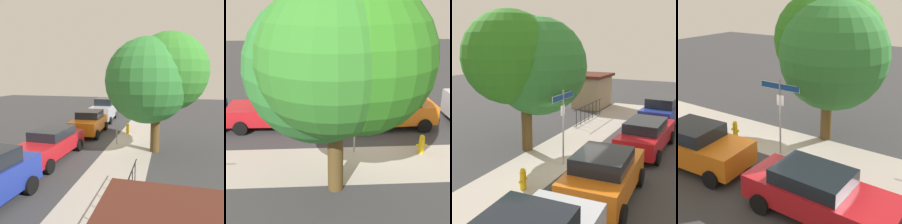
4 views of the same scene
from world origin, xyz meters
TOP-DOWN VIEW (x-y plane):
  - ground_plane at (0.00, 0.00)m, footprint 60.00×60.00m
  - sidewalk_strip at (2.00, 1.30)m, footprint 24.00×2.60m
  - street_sign at (0.33, 0.40)m, footprint 1.77×0.07m
  - shade_tree at (1.18, 2.86)m, footprint 5.26×5.20m
  - car_orange at (-1.67, -2.09)m, footprint 4.10×2.23m
  - car_red at (3.55, -2.25)m, footprint 4.66×2.03m
  - car_blue at (8.26, -2.15)m, footprint 4.50×2.17m
  - iron_fence at (7.62, 2.30)m, footprint 4.45×0.04m
  - utility_shed at (11.85, 3.80)m, footprint 3.37×2.48m
  - fire_hydrant at (-2.30, 0.60)m, footprint 0.42×0.22m

SIDE VIEW (x-z plane):
  - ground_plane at x=0.00m, z-range 0.00..0.00m
  - sidewalk_strip at x=2.00m, z-range 0.00..0.00m
  - fire_hydrant at x=-2.30m, z-range -0.01..0.77m
  - iron_fence at x=7.62m, z-range 0.03..1.10m
  - car_red at x=3.55m, z-range 0.03..1.54m
  - car_orange at x=-1.67m, z-range 0.02..1.66m
  - car_blue at x=8.26m, z-range 0.01..1.82m
  - utility_shed at x=11.85m, z-range 0.03..2.54m
  - street_sign at x=0.33m, z-range 0.70..3.82m
  - shade_tree at x=1.18m, z-range 0.96..7.30m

